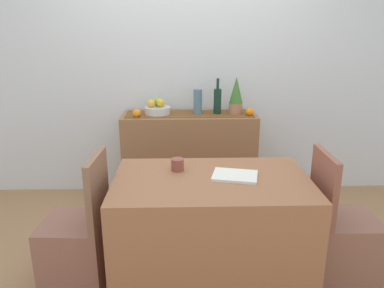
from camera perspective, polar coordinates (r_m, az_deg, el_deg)
The scene contains 18 objects.
ground_plane at distance 3.02m, azimuth -0.60°, elevation -15.90°, with size 6.40×6.40×0.02m, color #9E744F.
room_wall_rear at distance 3.71m, azimuth -1.00°, elevation 12.82°, with size 6.40×0.06×2.70m, color silver.
sideboard_console at distance 3.65m, azimuth -0.41°, elevation -2.03°, with size 1.27×0.42×0.86m, color #926440.
table_runner at distance 3.53m, azimuth -0.42°, elevation 4.65°, with size 1.20×0.32×0.01m, color brown.
fruit_bowl at distance 3.53m, azimuth -5.33°, elevation 5.17°, with size 0.24×0.24×0.07m, color silver.
apple_right at distance 3.51m, azimuth -4.86°, elevation 6.32°, with size 0.08×0.08×0.08m, color gold.
apple_left at distance 3.51m, azimuth -6.31°, elevation 6.24°, with size 0.08×0.08×0.08m, color gold.
apple_rear at distance 3.58m, azimuth -5.42°, elevation 6.52°, with size 0.08×0.08×0.08m, color #8BA741.
wine_bottle at distance 3.52m, azimuth 3.94°, elevation 6.65°, with size 0.07×0.07×0.34m.
ceramic_vase at distance 3.51m, azimuth 0.89°, elevation 6.49°, with size 0.08×0.08×0.24m, color slate.
potted_plant at distance 3.53m, azimuth 6.79°, elevation 7.43°, with size 0.13×0.13×0.35m.
orange_loose_near_bowl at distance 3.43m, azimuth -8.50°, elevation 4.71°, with size 0.08×0.08×0.08m, color orange.
orange_loose_mid at distance 3.50m, azimuth 8.87°, elevation 4.90°, with size 0.07×0.07×0.07m, color orange.
dining_table at distance 2.52m, azimuth 2.93°, elevation -13.11°, with size 1.24×0.77×0.74m, color #9B6140.
open_book at distance 2.38m, azimuth 6.63°, elevation -4.87°, with size 0.28×0.21×0.02m, color white.
coffee_cup at distance 2.47m, azimuth -2.25°, elevation -3.18°, with size 0.08×0.08×0.08m, color brown.
chair_near_window at distance 2.66m, azimuth -17.18°, elevation -14.78°, with size 0.42×0.42×0.90m.
chair_by_corner at distance 2.78m, azimuth 21.96°, elevation -13.80°, with size 0.40×0.40×0.90m.
Camera 1 is at (-0.04, -2.52, 1.65)m, focal length 34.68 mm.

